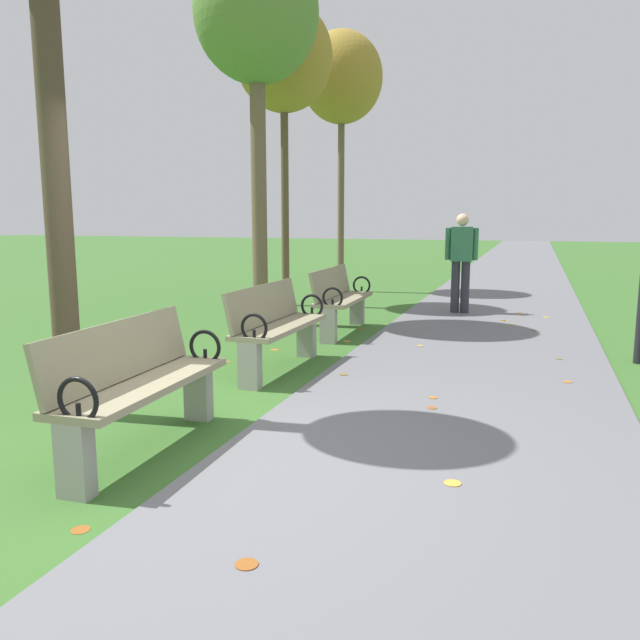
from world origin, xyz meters
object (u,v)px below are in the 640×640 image
at_px(park_bench_3, 340,298).
at_px(pedestrian_walking, 461,258).
at_px(tree_2, 256,18).
at_px(tree_3, 284,59).
at_px(park_bench_1, 138,383).
at_px(park_bench_2, 276,325).
at_px(tree_4, 342,79).

relative_size(park_bench_3, pedestrian_walking, 0.99).
bearing_deg(pedestrian_walking, tree_2, -143.92).
relative_size(park_bench_3, tree_3, 0.31).
relative_size(park_bench_1, park_bench_2, 1.00).
xyz_separation_m(tree_3, tree_4, (0.30, 2.41, 0.11)).
xyz_separation_m(park_bench_2, tree_2, (-1.35, 2.64, 3.84)).
distance_m(park_bench_2, tree_2, 4.85).
bearing_deg(pedestrian_walking, park_bench_3, -120.30).
xyz_separation_m(park_bench_1, pedestrian_walking, (1.36, 7.04, 0.44)).
height_order(park_bench_2, tree_3, tree_3).
distance_m(tree_4, pedestrian_walking, 5.05).
bearing_deg(park_bench_1, pedestrian_walking, 79.06).
xyz_separation_m(park_bench_3, tree_4, (-1.44, 4.75, 3.88)).
xyz_separation_m(park_bench_3, tree_2, (-1.35, 0.35, 3.84)).
relative_size(park_bench_3, tree_4, 0.30).
distance_m(park_bench_2, tree_3, 6.22).
relative_size(park_bench_2, tree_3, 0.31).
distance_m(park_bench_2, tree_4, 8.16).
relative_size(park_bench_1, tree_4, 0.30).
bearing_deg(park_bench_2, park_bench_3, 90.00).
xyz_separation_m(tree_4, pedestrian_walking, (2.80, -2.42, -3.44)).
bearing_deg(park_bench_3, tree_2, 165.43).
bearing_deg(tree_3, park_bench_3, -53.34).
relative_size(tree_2, pedestrian_walking, 3.31).
height_order(park_bench_1, pedestrian_walking, pedestrian_walking).
bearing_deg(park_bench_3, park_bench_1, -90.00).
relative_size(tree_3, tree_4, 0.98).
relative_size(park_bench_1, pedestrian_walking, 1.00).
distance_m(park_bench_1, park_bench_2, 2.43).
bearing_deg(park_bench_1, tree_2, 104.95).
height_order(park_bench_1, tree_2, tree_2).
bearing_deg(park_bench_1, tree_3, 103.87).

